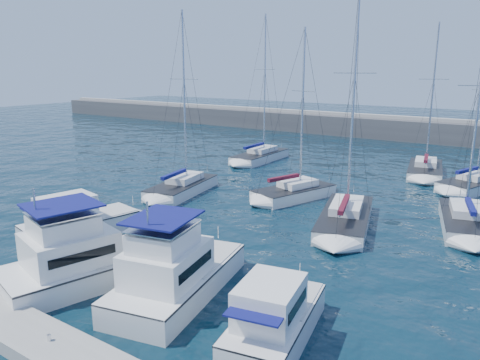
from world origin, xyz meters
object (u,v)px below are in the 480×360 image
Objects in this scene: sailboat_mid_d at (345,218)px; sailboat_mid_c at (294,192)px; motor_yacht_port_outer at (76,222)px; motor_yacht_stbd_inner at (174,275)px; sailboat_mid_e at (466,221)px; sailboat_back_c at (472,184)px; motor_yacht_port_inner at (84,261)px; sailboat_back_a at (260,156)px; sailboat_mid_a at (182,187)px; motor_yacht_stbd_outer at (274,320)px; sailboat_back_b at (425,170)px.

sailboat_mid_c is at bearing 131.48° from sailboat_mid_d.
motor_yacht_port_outer is 18.03m from sailboat_mid_d.
sailboat_mid_d reaches higher than motor_yacht_port_outer.
sailboat_mid_e reaches higher than motor_yacht_stbd_inner.
motor_yacht_stbd_inner is 0.65× the size of sailboat_back_c.
motor_yacht_port_inner is 5.10m from motor_yacht_stbd_inner.
motor_yacht_port_inner is at bearing -74.65° from sailboat_back_a.
motor_yacht_port_inner is 17.45m from sailboat_mid_a.
sailboat_back_c is at bearing 66.37° from motor_yacht_port_outer.
motor_yacht_stbd_outer is 30.59m from sailboat_back_c.
motor_yacht_port_inner is 24.65m from sailboat_mid_e.
sailboat_back_b is at bearing 97.71° from sailboat_mid_e.
sailboat_mid_e reaches higher than motor_yacht_stbd_outer.
motor_yacht_stbd_outer is at bearing 0.78° from motor_yacht_port_outer.
motor_yacht_stbd_inner is at bearing -107.77° from sailboat_back_b.
sailboat_mid_c is 16.22m from sailboat_back_a.
sailboat_back_a is at bearing 108.45° from motor_yacht_port_outer.
motor_yacht_port_outer is 12.04m from sailboat_mid_a.
sailboat_back_a is at bearing 150.62° from sailboat_mid_c.
motor_yacht_stbd_inner reaches higher than motor_yacht_stbd_outer.
sailboat_mid_e is (3.98, 19.03, -0.41)m from motor_yacht_stbd_outer.
motor_yacht_port_outer is 7.04m from motor_yacht_port_inner.
sailboat_back_b is (-6.24, 15.22, -0.00)m from sailboat_mid_e.
sailboat_mid_a is at bearing 175.57° from sailboat_mid_e.
sailboat_mid_d is 1.09× the size of sailboat_back_b.
sailboat_mid_c is at bearing 87.62° from motor_yacht_stbd_inner.
motor_yacht_stbd_inner is 0.55× the size of sailboat_mid_d.
sailboat_back_c is (2.67, 30.47, -0.42)m from motor_yacht_stbd_outer.
sailboat_mid_d is at bearing -165.12° from sailboat_mid_e.
sailboat_mid_e reaches higher than sailboat_back_c.
sailboat_back_c is (8.46, 29.88, -0.61)m from motor_yacht_stbd_inner.
sailboat_mid_c is at bearing 100.46° from motor_yacht_port_inner.
sailboat_mid_d is at bearing 66.57° from motor_yacht_stbd_inner.
sailboat_mid_c is (-9.14, 18.99, -0.41)m from motor_yacht_stbd_outer.
sailboat_mid_e is 11.52m from sailboat_back_c.
sailboat_back_a is 22.64m from sailboat_back_c.
sailboat_mid_e reaches higher than motor_yacht_port_inner.
sailboat_back_b is 1.09× the size of sailboat_back_c.
sailboat_mid_a is at bearing 128.76° from motor_yacht_stbd_outer.
motor_yacht_port_inner is 0.62× the size of sailboat_back_b.
sailboat_back_a is at bearing 86.12° from sailboat_mid_a.
motor_yacht_stbd_outer is 21.08m from sailboat_mid_c.
motor_yacht_port_inner is 0.61× the size of sailboat_mid_a.
sailboat_mid_d is 23.30m from sailboat_back_a.
sailboat_mid_c reaches higher than motor_yacht_stbd_inner.
sailboat_mid_e is (20.55, 15.89, -0.41)m from motor_yacht_port_outer.
motor_yacht_stbd_inner is 0.60× the size of sailboat_back_b.
sailboat_back_c is at bearing -2.39° from sailboat_back_a.
sailboat_mid_d is 16.44m from sailboat_back_c.
sailboat_back_a is (-10.83, 12.08, 0.01)m from sailboat_mid_c.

